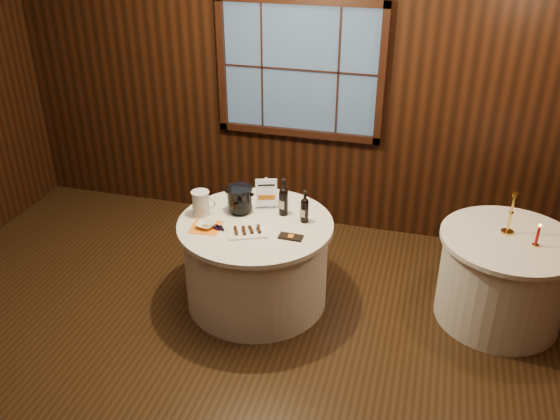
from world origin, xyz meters
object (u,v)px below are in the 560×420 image
(sign_stand, at_px, (266,198))
(cracker_bowl, at_px, (206,225))
(port_bottle_left, at_px, (283,199))
(chocolate_box, at_px, (291,237))
(main_table, at_px, (256,262))
(brass_candlestick, at_px, (510,219))
(red_candle, at_px, (537,237))
(glass_pitcher, at_px, (201,203))
(grape_bunch, at_px, (219,227))
(chocolate_plate, at_px, (247,231))
(ice_bucket, at_px, (240,199))
(port_bottle_right, at_px, (305,208))
(side_table, at_px, (502,278))

(sign_stand, height_order, cracker_bowl, sign_stand)
(port_bottle_left, xyz_separation_m, chocolate_box, (0.16, -0.35, -0.13))
(sign_stand, bearing_deg, main_table, -112.77)
(chocolate_box, bearing_deg, sign_stand, 129.43)
(brass_candlestick, xyz_separation_m, red_candle, (0.20, -0.15, -0.05))
(chocolate_box, height_order, cracker_bowl, cracker_bowl)
(glass_pitcher, bearing_deg, port_bottle_left, 6.14)
(grape_bunch, bearing_deg, main_table, 36.31)
(chocolate_plate, bearing_deg, ice_bucket, 117.53)
(sign_stand, relative_size, port_bottle_right, 1.04)
(port_bottle_right, bearing_deg, chocolate_plate, -123.77)
(port_bottle_right, relative_size, grape_bunch, 1.82)
(grape_bunch, bearing_deg, ice_bucket, 78.36)
(port_bottle_left, height_order, port_bottle_right, port_bottle_left)
(main_table, bearing_deg, port_bottle_left, 46.18)
(brass_candlestick, bearing_deg, chocolate_box, -162.01)
(brass_candlestick, bearing_deg, main_table, -169.36)
(red_candle, bearing_deg, chocolate_plate, -169.29)
(sign_stand, height_order, glass_pitcher, sign_stand)
(main_table, bearing_deg, ice_bucket, 142.15)
(port_bottle_left, distance_m, port_bottle_right, 0.21)
(chocolate_box, height_order, brass_candlestick, brass_candlestick)
(ice_bucket, distance_m, brass_candlestick, 2.16)
(ice_bucket, height_order, red_candle, ice_bucket)
(sign_stand, relative_size, port_bottle_left, 0.90)
(port_bottle_right, relative_size, ice_bucket, 1.25)
(port_bottle_right, bearing_deg, sign_stand, 178.03)
(sign_stand, bearing_deg, cracker_bowl, -149.32)
(ice_bucket, bearing_deg, port_bottle_left, 8.62)
(grape_bunch, bearing_deg, port_bottle_right, 25.41)
(main_table, relative_size, port_bottle_right, 4.57)
(chocolate_box, xyz_separation_m, grape_bunch, (-0.59, -0.02, 0.01))
(sign_stand, xyz_separation_m, glass_pitcher, (-0.49, -0.25, 0.01))
(port_bottle_right, relative_size, chocolate_plate, 0.79)
(port_bottle_right, xyz_separation_m, ice_bucket, (-0.56, 0.02, -0.00))
(port_bottle_right, bearing_deg, grape_bunch, -136.30)
(port_bottle_right, height_order, chocolate_plate, port_bottle_right)
(port_bottle_left, bearing_deg, side_table, 18.57)
(glass_pitcher, bearing_deg, chocolate_box, -21.40)
(glass_pitcher, relative_size, brass_candlestick, 0.61)
(port_bottle_left, relative_size, port_bottle_right, 1.16)
(ice_bucket, bearing_deg, sign_stand, 30.34)
(chocolate_plate, bearing_deg, cracker_bowl, 179.59)
(red_candle, bearing_deg, sign_stand, 179.25)
(red_candle, bearing_deg, brass_candlestick, 143.52)
(port_bottle_right, bearing_deg, ice_bucket, -163.72)
(side_table, bearing_deg, port_bottle_left, -176.65)
(side_table, bearing_deg, brass_candlestick, 111.12)
(cracker_bowl, bearing_deg, side_table, 11.61)
(port_bottle_left, bearing_deg, grape_bunch, -123.84)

